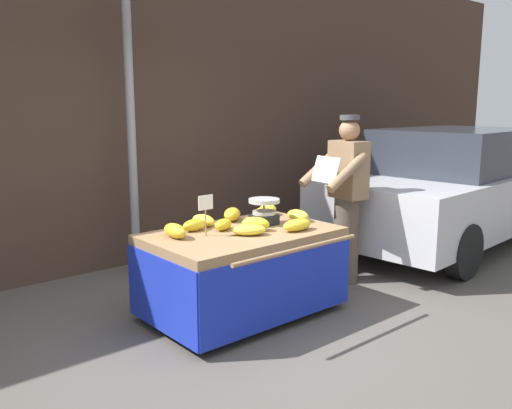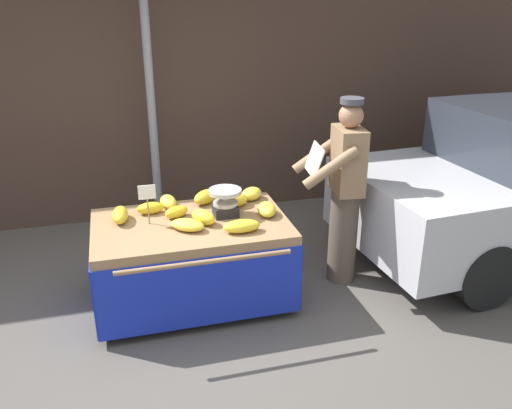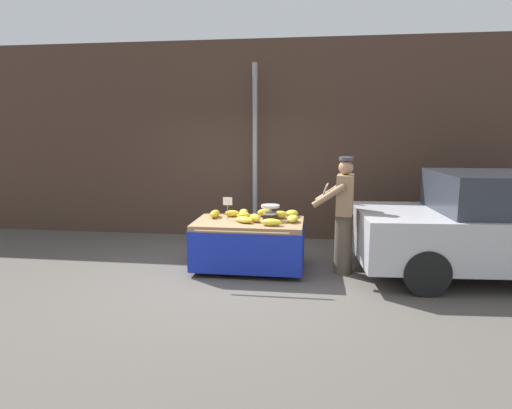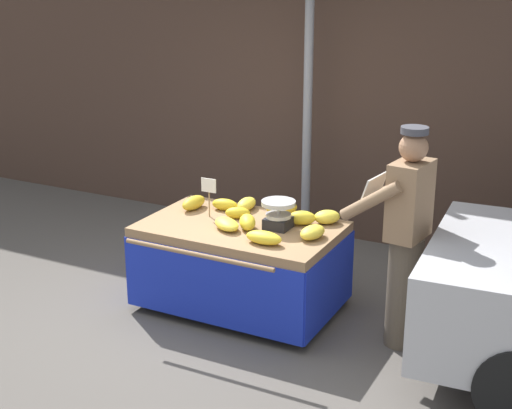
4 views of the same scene
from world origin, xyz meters
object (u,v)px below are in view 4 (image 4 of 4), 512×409
Objects in this scene: weighing_scale at (278,215)px; banana_bunch_10 at (282,208)px; vendor_person at (405,238)px; banana_cart at (241,248)px; banana_bunch_7 at (264,238)px; banana_bunch_0 at (227,224)px; street_pole at (308,88)px; banana_bunch_6 at (225,205)px; banana_bunch_1 at (247,222)px; banana_bunch_5 at (302,218)px; price_sign at (209,189)px; banana_bunch_2 at (327,217)px; banana_bunch_9 at (194,203)px; banana_bunch_3 at (313,232)px; banana_bunch_8 at (238,213)px; banana_bunch_4 at (247,204)px.

banana_bunch_10 is at bearing 110.34° from weighing_scale.
weighing_scale is 1.07m from vendor_person.
vendor_person is (1.39, 0.02, 0.33)m from banana_cart.
banana_bunch_0 is at bearing 160.13° from banana_bunch_7.
banana_bunch_6 is (-0.17, -1.39, -0.84)m from street_pole.
banana_bunch_6 is at bearing 121.56° from banana_bunch_0.
banana_bunch_1 reaches higher than banana_cart.
street_pole is 12.00× the size of banana_bunch_10.
banana_bunch_6 is (-0.75, 0.03, -0.01)m from banana_bunch_5.
price_sign reaches higher than banana_bunch_2.
weighing_scale is 0.97× the size of banana_bunch_9.
banana_cart is 1.42m from vendor_person.
street_pole is at bearing 92.78° from banana_bunch_0.
banana_bunch_5 is (0.35, 0.30, -0.00)m from banana_bunch_1.
street_pole is 10.97× the size of banana_bunch_7.
weighing_scale is at bearing -128.86° from banana_bunch_5.
street_pole reaches higher than banana_bunch_9.
banana_bunch_0 is 0.59m from banana_bunch_10.
banana_bunch_2 is 0.86× the size of banana_bunch_3.
banana_bunch_10 is at bearing 162.82° from vendor_person.
street_pole is at bearing 74.02° from banana_bunch_9.
banana_bunch_9 is at bearing 148.22° from banana_bunch_0.
banana_bunch_5 is (-0.17, -0.12, 0.00)m from banana_bunch_2.
banana_bunch_10 is (0.53, 0.33, -0.19)m from price_sign.
banana_bunch_8 is at bearing 168.55° from banana_bunch_3.
banana_bunch_0 is 1.11× the size of banana_bunch_4.
banana_bunch_2 is 0.43m from banana_bunch_10.
banana_bunch_2 is 0.93m from banana_bunch_6.
banana_bunch_0 is 0.84m from banana_bunch_2.
banana_cart is at bearing -69.45° from banana_bunch_4.
banana_bunch_9 is (-0.46, 0.04, 0.01)m from banana_bunch_8.
banana_bunch_3 is at bearing 44.04° from banana_bunch_7.
banana_bunch_4 reaches higher than banana_cart.
banana_bunch_0 is (-0.05, -0.15, 0.26)m from banana_cart.
banana_cart is 6.35× the size of banana_bunch_4.
banana_bunch_1 is at bearing -61.25° from banana_bunch_4.
banana_bunch_2 is at bearing 17.66° from banana_bunch_8.
banana_bunch_7 is 0.17× the size of vendor_person.
vendor_person reaches higher than banana_bunch_9.
price_sign reaches higher than banana_bunch_1.
banana_bunch_1 is 0.52m from banana_bunch_6.
street_pole is 1.76m from banana_bunch_9.
banana_cart is 0.57m from banana_bunch_5.
street_pole is 1.92m from banana_bunch_1.
banana_bunch_4 reaches higher than banana_bunch_0.
price_sign is 1.72m from vendor_person.
weighing_scale is 0.34m from banana_bunch_10.
banana_bunch_10 reaches higher than banana_bunch_3.
price_sign is at bearing -167.01° from banana_bunch_5.
price_sign is at bearing 164.50° from banana_bunch_1.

